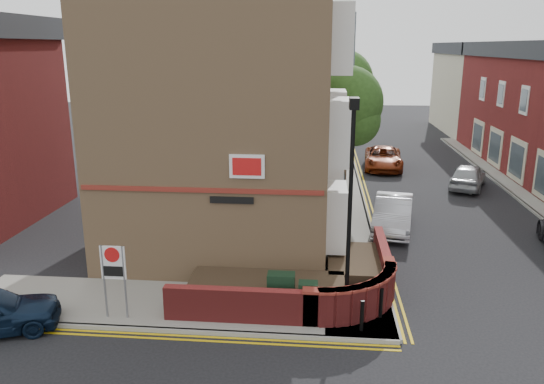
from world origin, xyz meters
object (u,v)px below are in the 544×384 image
Objects in this scene: lamppost at (350,210)px; silver_car_near at (393,213)px; zone_sign at (113,268)px; utility_cabinet_large at (281,292)px.

silver_car_near is (2.34, 8.09, -2.61)m from lamppost.
lamppost reaches higher than zone_sign.
lamppost is at bearing -96.31° from silver_car_near.
zone_sign is at bearing -125.65° from silver_car_near.
utility_cabinet_large is 4.86m from zone_sign.
lamppost reaches higher than silver_car_near.
silver_car_near is (4.24, 7.99, 0.01)m from utility_cabinet_large.
utility_cabinet_large is at bearing 176.99° from lamppost.
zone_sign reaches higher than utility_cabinet_large.
utility_cabinet_large is 9.05m from silver_car_near.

